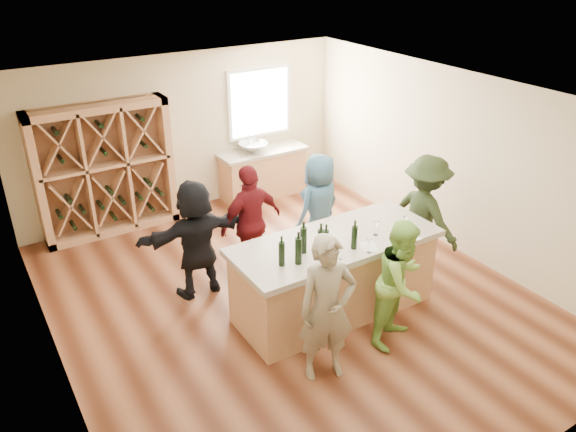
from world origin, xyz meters
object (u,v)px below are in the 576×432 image
person_server (424,216)px  wine_bottle_f (354,238)px  wine_bottle_c (303,240)px  wine_bottle_a (282,254)px  person_near_right (402,283)px  wine_rack (105,170)px  person_far_mid (251,222)px  wine_bottle_b (298,251)px  wine_bottle_d (321,242)px  tasting_counter_base (334,278)px  person_far_left (196,239)px  person_far_right (319,207)px  wine_bottle_e (326,241)px  person_near_left (327,309)px  sink (253,147)px

person_server → wine_bottle_f: bearing=101.2°
wine_bottle_c → wine_bottle_a: bearing=-162.8°
wine_bottle_c → person_near_right: size_ratio=0.21×
wine_rack → person_far_mid: 2.82m
wine_bottle_b → wine_bottle_d: wine_bottle_b is taller
wine_bottle_c → wine_bottle_d: 0.21m
tasting_counter_base → person_near_right: 1.00m
wine_bottle_b → person_far_left: size_ratio=0.20×
wine_bottle_c → person_far_left: person_far_left is taller
person_far_left → person_near_right: bearing=127.6°
person_server → person_far_mid: bearing=56.6°
wine_bottle_c → person_near_right: (0.86, -0.84, -0.43)m
person_far_mid → person_far_right: bearing=169.5°
wine_bottle_b → wine_bottle_d: size_ratio=1.04×
wine_bottle_a → person_far_right: 2.19m
wine_bottle_c → person_far_left: size_ratio=0.20×
wine_bottle_e → person_server: (1.99, 0.33, -0.32)m
person_near_left → person_far_mid: person_near_left is taller
sink → wine_bottle_f: 4.15m
wine_bottle_d → person_far_left: (-0.97, 1.53, -0.40)m
wine_bottle_c → person_far_left: 1.67m
tasting_counter_base → wine_bottle_d: bearing=-153.3°
wine_rack → wine_bottle_d: (1.47, -4.02, 0.14)m
wine_bottle_c → person_far_mid: 1.48m
tasting_counter_base → wine_bottle_b: bearing=-161.7°
wine_bottle_f → wine_bottle_e: bearing=160.7°
person_server → person_far_left: size_ratio=1.07×
person_far_right → sink: bearing=-108.7°
wine_bottle_b → person_far_left: bearing=111.4°
tasting_counter_base → wine_bottle_a: (-0.90, -0.17, 0.73)m
tasting_counter_base → sink: bearing=77.1°
person_far_right → person_far_left: person_far_left is taller
sink → person_far_mid: (-1.34, -2.39, -0.15)m
wine_bottle_c → person_far_mid: bearing=88.1°
person_near_right → wine_bottle_b: bearing=125.5°
wine_bottle_d → wine_bottle_b: bearing=-171.4°
sink → wine_bottle_b: (-1.58, -4.00, 0.23)m
person_near_right → wine_bottle_f: (-0.28, 0.60, 0.42)m
sink → wine_bottle_c: bearing=-110.0°
person_far_right → wine_bottle_f: (-0.61, -1.62, 0.40)m
wine_bottle_b → person_near_left: person_near_left is taller
sink → wine_bottle_f: (-0.81, -4.06, 0.22)m
tasting_counter_base → wine_bottle_c: (-0.53, -0.05, 0.75)m
sink → person_far_left: 3.27m
wine_rack → wine_bottle_a: 4.11m
person_far_left → person_far_mid: bearing=-177.5°
wine_rack → wine_bottle_c: (1.31, -3.89, 0.15)m
wine_bottle_c → person_far_left: bearing=120.1°
person_near_left → person_server: (2.50, 1.09, 0.02)m
sink → person_server: size_ratio=0.30×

